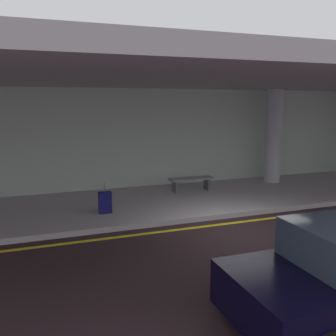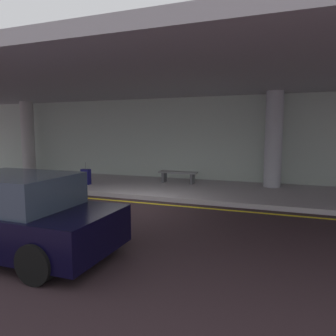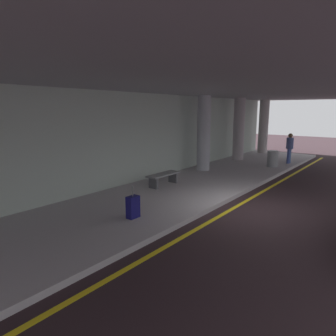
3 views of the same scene
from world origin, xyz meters
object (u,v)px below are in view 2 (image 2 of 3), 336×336
support_column_left_mid (274,140)px  bench_metal (178,175)px  car_black (13,216)px  suitcase_upright_primary (86,177)px  support_column_far_left (28,138)px

support_column_left_mid → bench_metal: bearing=-173.4°
car_black → bench_metal: bearing=86.3°
suitcase_upright_primary → support_column_far_left: bearing=140.5°
suitcase_upright_primary → bench_metal: suitcase_upright_primary is taller
support_column_left_mid → suitcase_upright_primary: bearing=-163.9°
support_column_far_left → car_black: size_ratio=0.89×
support_column_far_left → car_black: (7.67, -8.35, -1.26)m
car_black → suitcase_upright_primary: car_black is taller
suitcase_upright_primary → bench_metal: bearing=8.9°
suitcase_upright_primary → support_column_left_mid: bearing=-0.5°
bench_metal → support_column_far_left: bearing=177.0°
support_column_far_left → suitcase_upright_primary: (4.89, -2.05, -1.51)m
support_column_far_left → support_column_left_mid: bearing=0.0°
support_column_left_mid → car_black: size_ratio=0.89×
suitcase_upright_primary → bench_metal: size_ratio=0.56×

